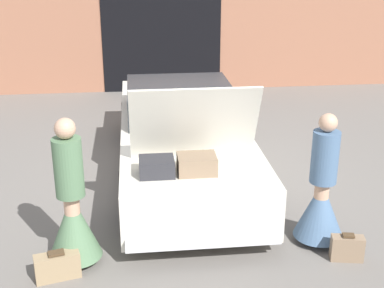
{
  "coord_description": "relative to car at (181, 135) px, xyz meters",
  "views": [
    {
      "loc": [
        -0.71,
        -7.74,
        3.4
      ],
      "look_at": [
        0.0,
        -1.42,
        0.99
      ],
      "focal_mm": 50.0,
      "sensor_mm": 36.0,
      "label": 1
    }
  ],
  "objects": [
    {
      "name": "ground_plane",
      "position": [
        0.0,
        -0.02,
        -0.6
      ],
      "size": [
        40.0,
        40.0,
        0.0
      ],
      "primitive_type": "plane",
      "color": "slate"
    },
    {
      "name": "suitcase_beside_right_person",
      "position": [
        1.62,
        -2.75,
        -0.45
      ],
      "size": [
        0.39,
        0.21,
        0.33
      ],
      "color": "#8C7259",
      "rests_on": "ground_plane"
    },
    {
      "name": "suitcase_beside_left_person",
      "position": [
        -1.6,
        -2.74,
        -0.45
      ],
      "size": [
        0.51,
        0.29,
        0.32
      ],
      "color": "#9E8460",
      "rests_on": "ground_plane"
    },
    {
      "name": "person_left",
      "position": [
        -1.43,
        -2.44,
        0.01
      ],
      "size": [
        0.6,
        0.6,
        1.71
      ],
      "rotation": [
        0.0,
        0.0,
        -1.32
      ],
      "color": "tan",
      "rests_on": "ground_plane"
    },
    {
      "name": "person_right",
      "position": [
        1.43,
        -2.31,
        -0.02
      ],
      "size": [
        0.59,
        0.59,
        1.62
      ],
      "rotation": [
        0.0,
        0.0,
        1.63
      ],
      "color": "tan",
      "rests_on": "ground_plane"
    },
    {
      "name": "car",
      "position": [
        0.0,
        0.0,
        0.0
      ],
      "size": [
        1.88,
        5.27,
        1.84
      ],
      "color": "silver",
      "rests_on": "ground_plane"
    },
    {
      "name": "garage_wall_back",
      "position": [
        0.0,
        4.97,
        0.79
      ],
      "size": [
        12.0,
        0.14,
        2.8
      ],
      "color": "#9E664C",
      "rests_on": "ground_plane"
    }
  ]
}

